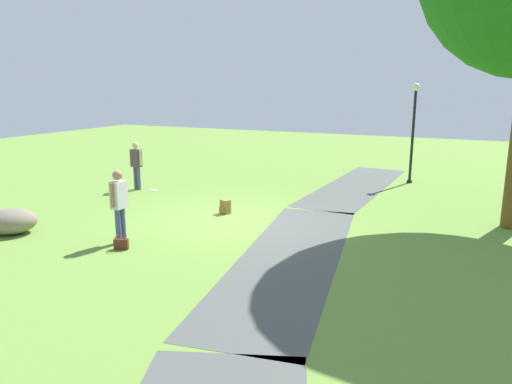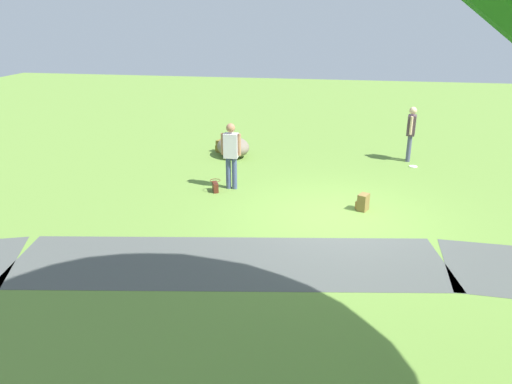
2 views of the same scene
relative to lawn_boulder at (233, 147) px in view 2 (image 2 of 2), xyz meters
The scene contains 9 objects.
ground_plane 5.60m from the lawn_boulder, 127.36° to the left, with size 48.00×48.00×0.00m, color olive.
footpath_segment_mid 7.06m from the lawn_boulder, 101.85° to the left, with size 8.23×3.33×0.01m.
lawn_boulder is the anchor object (origin of this frame).
woman_with_handbag 3.10m from the lawn_boulder, 101.73° to the left, with size 0.52×0.24×1.73m.
man_near_boulder 5.52m from the lawn_boulder, behind, with size 0.30×0.51×1.69m.
handbag_on_grass 3.28m from the lawn_boulder, 94.40° to the left, with size 0.36×0.36×0.31m.
backpack_by_boulder 0.72m from the lawn_boulder, 41.15° to the right, with size 0.33×0.34×0.40m.
spare_backpack_on_lawn 5.56m from the lawn_boulder, 135.44° to the left, with size 0.34×0.34×0.40m.
frisbee_on_grass 5.57m from the lawn_boulder, behind, with size 0.25×0.25×0.02m.
Camera 2 is at (0.04, 10.36, 4.38)m, focal length 34.41 mm.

